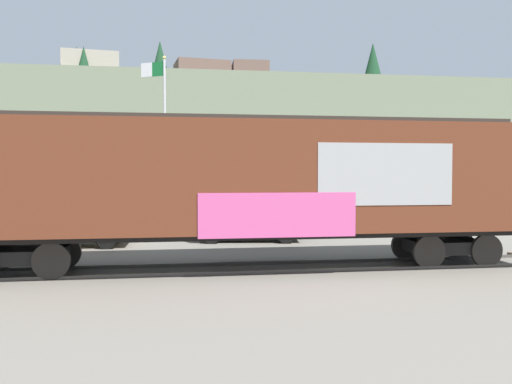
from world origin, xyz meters
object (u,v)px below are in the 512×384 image
at_px(freight_car, 247,180).
at_px(parked_car_tan, 66,223).
at_px(flagpole, 161,122).
at_px(parked_car_black, 247,219).

distance_m(freight_car, parked_car_tan, 8.02).
height_order(flagpole, parked_car_tan, flagpole).
xyz_separation_m(flagpole, parked_car_tan, (-3.14, -6.42, -4.27)).
relative_size(parked_car_tan, parked_car_black, 1.02).
xyz_separation_m(freight_car, parked_car_tan, (-5.82, 5.28, -1.59)).
relative_size(flagpole, parked_car_tan, 1.90).
distance_m(parked_car_tan, parked_car_black, 6.64).
bearing_deg(flagpole, parked_car_tan, -116.07).
xyz_separation_m(freight_car, flagpole, (-2.68, 11.71, 2.68)).
distance_m(freight_car, flagpole, 12.31).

